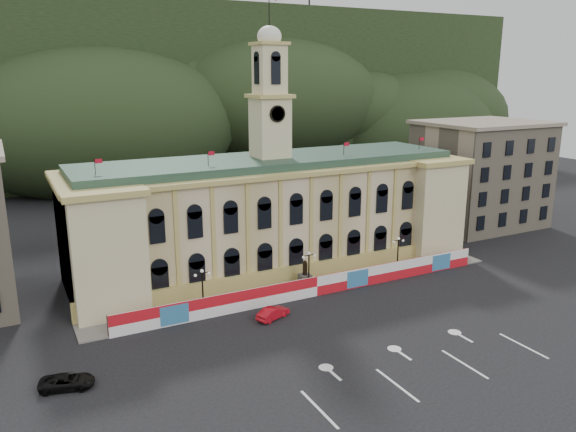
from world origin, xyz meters
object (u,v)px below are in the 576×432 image
statue (305,279)px  red_sedan (273,313)px  black_suv (67,382)px  lamp_center (309,267)px

statue → red_sedan: bearing=-139.8°
statue → black_suv: statue is taller
statue → lamp_center: size_ratio=0.72×
lamp_center → red_sedan: bearing=-144.5°
statue → black_suv: size_ratio=0.73×
statue → red_sedan: (-7.71, -6.51, -0.50)m
lamp_center → black_suv: 31.76m
lamp_center → red_sedan: lamp_center is taller
statue → lamp_center: bearing=-90.0°
lamp_center → black_suv: lamp_center is taller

